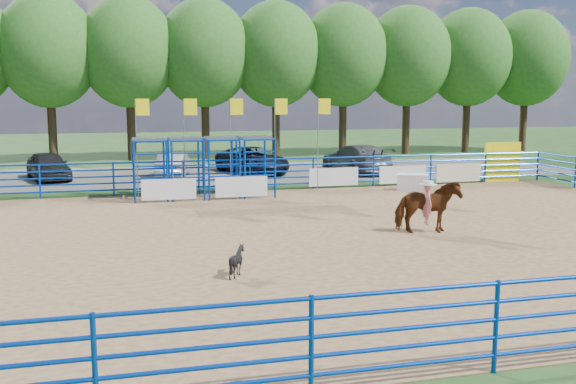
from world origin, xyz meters
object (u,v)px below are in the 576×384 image
(calf, at_px, (237,261))
(car_c, at_px, (252,160))
(car_b, at_px, (174,164))
(car_a, at_px, (48,166))
(car_d, at_px, (356,158))
(horse_and_rider, at_px, (427,205))
(announcer_table, at_px, (413,182))

(calf, bearing_deg, car_c, -29.20)
(car_b, bearing_deg, calf, 103.48)
(car_a, distance_m, car_d, 16.63)
(horse_and_rider, bearing_deg, announcer_table, 67.45)
(announcer_table, relative_size, horse_and_rider, 0.61)
(announcer_table, bearing_deg, car_c, 124.22)
(car_c, bearing_deg, car_a, 163.07)
(horse_and_rider, bearing_deg, car_c, 97.32)
(announcer_table, height_order, calf, announcer_table)
(calf, relative_size, car_c, 0.14)
(car_a, height_order, car_c, car_a)
(calf, relative_size, car_a, 0.17)
(car_c, bearing_deg, car_b, 168.15)
(calf, bearing_deg, car_b, -17.08)
(car_d, bearing_deg, car_c, -18.40)
(car_c, bearing_deg, car_d, -29.21)
(car_b, height_order, car_d, car_d)
(car_c, bearing_deg, announcer_table, -74.18)
(car_d, bearing_deg, horse_and_rider, 69.82)
(horse_and_rider, relative_size, car_d, 0.42)
(announcer_table, height_order, car_d, car_d)
(calf, height_order, car_b, car_b)
(announcer_table, height_order, car_c, car_c)
(horse_and_rider, height_order, car_a, horse_and_rider)
(announcer_table, distance_m, car_a, 18.55)
(announcer_table, relative_size, car_b, 0.35)
(calf, bearing_deg, car_a, 0.52)
(car_a, relative_size, car_c, 0.82)
(calf, xyz_separation_m, car_d, (10.24, 19.39, 0.41))
(car_c, height_order, car_d, car_d)
(announcer_table, distance_m, horse_and_rider, 9.38)
(announcer_table, xyz_separation_m, horse_and_rider, (-3.59, -8.65, 0.52))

